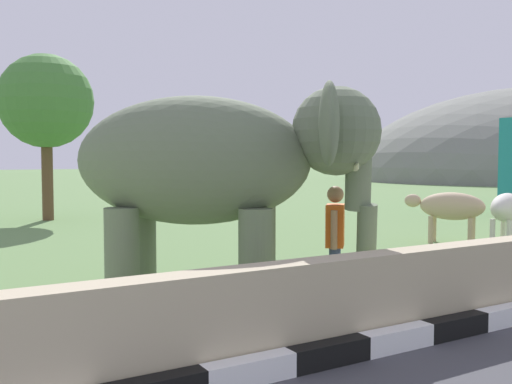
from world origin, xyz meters
TOP-DOWN VIEW (x-y plane):
  - barrier_parapet at (2.00, 3.56)m, footprint 28.00×0.36m
  - elephant at (3.75, 5.65)m, footprint 3.95×3.59m
  - person_handler at (5.23, 5.11)m, footprint 0.49×0.53m
  - cow_near at (11.23, 8.31)m, footprint 1.33×1.83m
  - cow_mid at (12.13, 7.42)m, footprint 1.91×1.11m
  - tree_distant at (4.00, 18.65)m, footprint 3.05×3.05m

SIDE VIEW (x-z plane):
  - barrier_parapet at x=2.00m, z-range 0.00..1.00m
  - cow_near at x=11.23m, z-range 0.26..1.48m
  - cow_mid at x=12.13m, z-range 0.26..1.48m
  - person_handler at x=5.23m, z-range 0.10..1.75m
  - elephant at x=3.75m, z-range 0.47..3.44m
  - tree_distant at x=4.00m, z-range 1.15..6.58m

